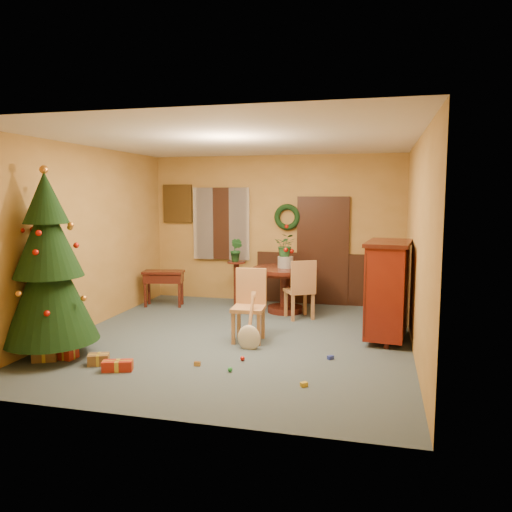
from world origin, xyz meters
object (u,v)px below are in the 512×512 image
(writing_desk, at_px, (164,280))
(christmas_tree, at_px, (49,268))
(chair_near, at_px, (250,302))
(dining_table, at_px, (285,281))
(sideboard, at_px, (388,287))

(writing_desk, bearing_deg, christmas_tree, -92.96)
(chair_near, height_order, writing_desk, chair_near)
(dining_table, height_order, chair_near, chair_near)
(christmas_tree, relative_size, sideboard, 1.71)
(dining_table, bearing_deg, sideboard, -37.25)
(dining_table, relative_size, chair_near, 1.13)
(writing_desk, bearing_deg, chair_near, -39.41)
(christmas_tree, height_order, writing_desk, christmas_tree)
(christmas_tree, relative_size, writing_desk, 3.02)
(writing_desk, bearing_deg, sideboard, -17.19)
(christmas_tree, bearing_deg, sideboard, 23.66)
(dining_table, bearing_deg, writing_desk, -178.26)
(chair_near, distance_m, christmas_tree, 2.78)
(chair_near, relative_size, christmas_tree, 0.42)
(sideboard, bearing_deg, christmas_tree, -156.34)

